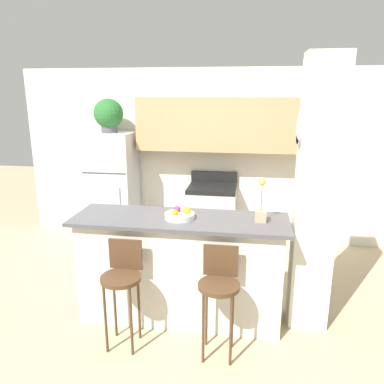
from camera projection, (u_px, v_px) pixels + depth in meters
ground_plane at (181, 316)px, 3.83m from camera, size 14.00×14.00×0.00m
wall_back at (216, 144)px, 5.43m from camera, size 5.60×0.38×2.55m
pillar_right at (316, 198)px, 3.42m from camera, size 0.38×0.32×2.55m
counter_bar at (180, 268)px, 3.69m from camera, size 2.06×0.65×1.06m
refrigerator at (113, 188)px, 5.55m from camera, size 0.67×0.63×1.65m
stove_range at (212, 216)px, 5.45m from camera, size 0.69×0.60×1.07m
bar_stool_left at (122, 279)px, 3.27m from camera, size 0.35×0.35×0.96m
bar_stool_right at (219, 286)px, 3.14m from camera, size 0.35×0.35×0.96m
potted_plant_on_fridge at (109, 115)px, 5.27m from camera, size 0.42×0.42×0.47m
orchid_vase at (261, 208)px, 3.42m from camera, size 0.10×0.10×0.41m
fruit_bowl at (180, 215)px, 3.53m from camera, size 0.28×0.28×0.12m
trash_bin at (146, 236)px, 5.44m from camera, size 0.28×0.28×0.38m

